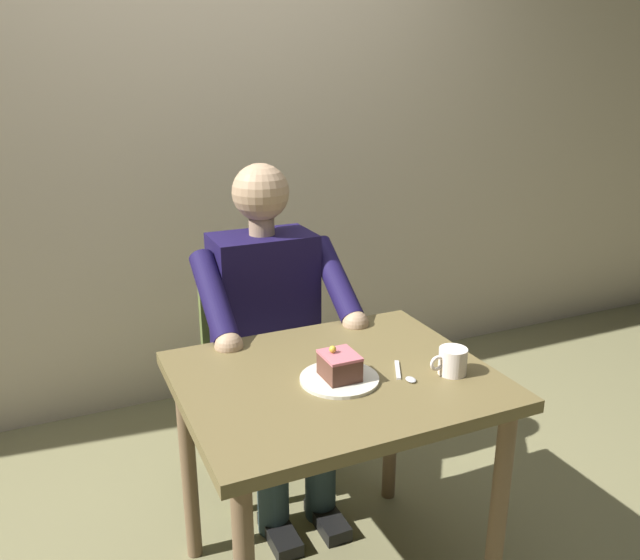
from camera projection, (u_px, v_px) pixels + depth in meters
cafe_rear_panel at (195, 80)px, 2.78m from camera, size 6.40×0.12×3.00m
dining_table at (335, 407)px, 1.80m from camera, size 0.86×0.71×0.73m
chair at (257, 354)px, 2.44m from camera, size 0.42×0.42×0.90m
seated_person at (272, 334)px, 2.25m from camera, size 0.53×0.58×1.24m
dessert_plate at (339, 379)px, 1.73m from camera, size 0.22×0.22×0.01m
cake_slice at (339, 365)px, 1.72m from camera, size 0.09×0.11×0.09m
coffee_cup at (452, 361)px, 1.76m from camera, size 0.11×0.08×0.08m
dessert_spoon at (405, 375)px, 1.76m from camera, size 0.06×0.14×0.01m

